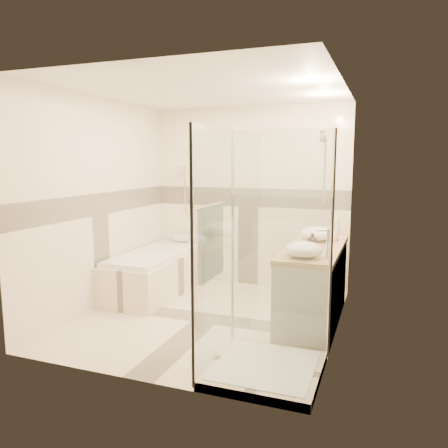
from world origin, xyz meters
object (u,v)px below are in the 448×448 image
(vessel_sink_near, at_px, (318,233))
(amenity_bottle_a, at_px, (311,243))
(shower_enclosure, at_px, (255,312))
(vessel_sink_far, at_px, (304,249))
(bathtub, at_px, (156,270))
(vanity, at_px, (313,285))
(amenity_bottle_b, at_px, (312,240))

(vessel_sink_near, bearing_deg, amenity_bottle_a, -90.00)
(shower_enclosure, relative_size, vessel_sink_near, 4.90)
(vessel_sink_far, bearing_deg, bathtub, 157.05)
(bathtub, xyz_separation_m, vessel_sink_near, (2.13, 0.02, 0.63))
(vessel_sink_far, bearing_deg, vessel_sink_near, 90.00)
(vessel_sink_near, height_order, amenity_bottle_a, vessel_sink_near)
(vanity, bearing_deg, amenity_bottle_b, -116.27)
(vessel_sink_near, distance_m, amenity_bottle_a, 0.53)
(bathtub, distance_m, amenity_bottle_b, 2.25)
(vanity, distance_m, shower_enclosure, 1.31)
(vanity, bearing_deg, bathtub, 170.75)
(vanity, xyz_separation_m, amenity_bottle_a, (-0.02, -0.15, 0.49))
(amenity_bottle_a, bearing_deg, vessel_sink_far, -90.00)
(vessel_sink_near, height_order, vessel_sink_far, vessel_sink_near)
(shower_enclosure, distance_m, amenity_bottle_a, 1.22)
(bathtub, xyz_separation_m, vessel_sink_far, (2.13, -0.90, 0.62))
(vessel_sink_far, relative_size, amenity_bottle_a, 2.72)
(shower_enclosure, xyz_separation_m, vessel_sink_far, (0.27, 0.72, 0.42))
(vessel_sink_near, bearing_deg, bathtub, -179.36)
(bathtub, bearing_deg, vessel_sink_far, -22.95)
(amenity_bottle_b, bearing_deg, vessel_sink_far, -90.00)
(bathtub, height_order, vanity, vanity)
(vessel_sink_far, bearing_deg, amenity_bottle_a, 90.00)
(bathtub, relative_size, shower_enclosure, 0.83)
(bathtub, bearing_deg, shower_enclosure, -41.10)
(amenity_bottle_a, distance_m, amenity_bottle_b, 0.11)
(vessel_sink_far, bearing_deg, amenity_bottle_b, 90.00)
(amenity_bottle_a, bearing_deg, amenity_bottle_b, 90.00)
(bathtub, distance_m, vessel_sink_far, 2.39)
(amenity_bottle_b, bearing_deg, amenity_bottle_a, -90.00)
(shower_enclosure, bearing_deg, amenity_bottle_b, 77.50)
(vanity, xyz_separation_m, amenity_bottle_b, (-0.02, -0.04, 0.50))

